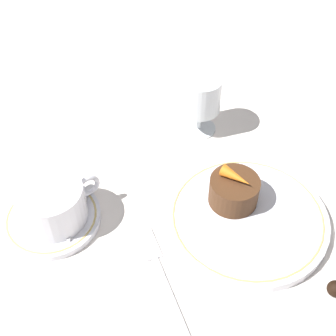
# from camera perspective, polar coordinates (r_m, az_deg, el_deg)

# --- Properties ---
(ground_plane) EXTENTS (3.00, 3.00, 0.00)m
(ground_plane) POSITION_cam_1_polar(r_m,az_deg,el_deg) (0.68, 8.56, -4.20)
(ground_plane) COLOR white
(dinner_plate) EXTENTS (0.22, 0.22, 0.01)m
(dinner_plate) POSITION_cam_1_polar(r_m,az_deg,el_deg) (0.66, 9.63, -6.04)
(dinner_plate) COLOR white
(dinner_plate) RESTS_ON ground_plane
(saucer) EXTENTS (0.13, 0.13, 0.01)m
(saucer) POSITION_cam_1_polar(r_m,az_deg,el_deg) (0.67, -13.94, -5.92)
(saucer) COLOR white
(saucer) RESTS_ON ground_plane
(coffee_cup) EXTENTS (0.12, 0.09, 0.06)m
(coffee_cup) POSITION_cam_1_polar(r_m,az_deg,el_deg) (0.64, -14.00, -4.13)
(coffee_cup) COLOR white
(coffee_cup) RESTS_ON saucer
(spoon) EXTENTS (0.08, 0.08, 0.00)m
(spoon) POSITION_cam_1_polar(r_m,az_deg,el_deg) (0.67, -10.28, -4.36)
(spoon) COLOR silver
(spoon) RESTS_ON saucer
(wine_glass) EXTENTS (0.06, 0.06, 0.10)m
(wine_glass) POSITION_cam_1_polar(r_m,az_deg,el_deg) (0.75, 3.99, 8.54)
(wine_glass) COLOR silver
(wine_glass) RESTS_ON ground_plane
(fork) EXTENTS (0.05, 0.19, 0.01)m
(fork) POSITION_cam_1_polar(r_m,az_deg,el_deg) (0.61, -0.86, -12.67)
(fork) COLOR silver
(fork) RESTS_ON ground_plane
(dessert_cake) EXTENTS (0.07, 0.07, 0.04)m
(dessert_cake) POSITION_cam_1_polar(r_m,az_deg,el_deg) (0.66, 7.77, -2.52)
(dessert_cake) COLOR #4C2D19
(dessert_cake) RESTS_ON dinner_plate
(carrot_garnish) EXTENTS (0.03, 0.05, 0.02)m
(carrot_garnish) POSITION_cam_1_polar(r_m,az_deg,el_deg) (0.63, 8.03, -0.82)
(carrot_garnish) COLOR orange
(carrot_garnish) RESTS_ON dessert_cake
(chocolate_truffle) EXTENTS (0.02, 0.02, 0.02)m
(chocolate_truffle) POSITION_cam_1_polar(r_m,az_deg,el_deg) (0.62, 19.72, -13.68)
(chocolate_truffle) COLOR black
(chocolate_truffle) RESTS_ON ground_plane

